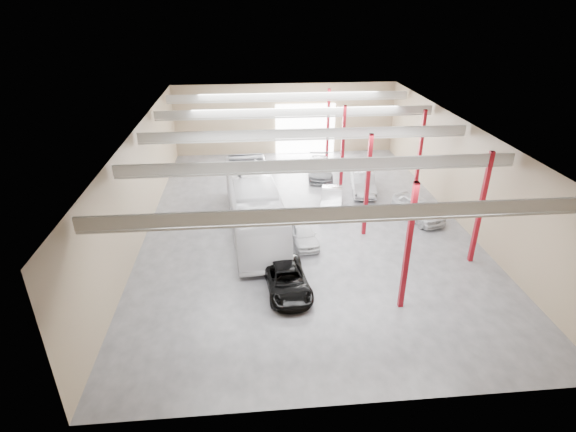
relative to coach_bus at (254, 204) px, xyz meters
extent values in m
cube|color=#4D4D53|center=(3.61, 0.53, -1.84)|extent=(22.00, 32.00, 0.01)
cube|color=beige|center=(3.61, 0.53, 5.16)|extent=(22.00, 32.00, 0.12)
cube|color=#876F54|center=(3.61, 16.53, 1.66)|extent=(22.00, 0.12, 7.00)
cube|color=#876F54|center=(3.61, -15.47, 1.66)|extent=(22.00, 0.12, 7.00)
cube|color=#876F54|center=(-7.39, 0.53, 1.66)|extent=(0.12, 32.00, 7.00)
cube|color=#876F54|center=(14.61, 0.53, 1.66)|extent=(0.12, 32.00, 7.00)
cube|color=white|center=(5.61, 16.38, 0.66)|extent=(6.00, 0.20, 5.00)
cube|color=maroon|center=(7.41, -9.47, 1.66)|extent=(0.25, 0.25, 7.00)
cube|color=maroon|center=(7.41, -1.47, 1.66)|extent=(0.25, 0.25, 7.00)
cube|color=maroon|center=(7.41, 6.53, 1.66)|extent=(0.25, 0.25, 7.00)
cube|color=maroon|center=(7.41, 13.53, 1.66)|extent=(0.25, 0.25, 7.00)
cube|color=maroon|center=(13.11, -5.47, 1.66)|extent=(0.25, 0.25, 7.00)
cube|color=maroon|center=(13.11, 4.53, 1.66)|extent=(0.25, 0.25, 7.00)
cube|color=#B6B6B1|center=(3.61, -11.47, 4.71)|extent=(21.60, 0.15, 0.60)
cube|color=#B6B6B1|center=(3.61, -11.47, 4.31)|extent=(21.60, 0.10, 0.10)
cube|color=#B6B6B1|center=(3.61, -5.47, 4.71)|extent=(21.60, 0.15, 0.60)
cube|color=#B6B6B1|center=(3.61, -5.47, 4.31)|extent=(21.60, 0.10, 0.10)
cube|color=#B6B6B1|center=(3.61, 0.53, 4.71)|extent=(21.60, 0.15, 0.60)
cube|color=#B6B6B1|center=(3.61, 0.53, 4.31)|extent=(21.60, 0.10, 0.10)
cube|color=#B6B6B1|center=(3.61, 6.53, 4.71)|extent=(21.60, 0.15, 0.60)
cube|color=#B6B6B1|center=(3.61, 6.53, 4.31)|extent=(21.60, 0.10, 0.10)
cube|color=#B6B6B1|center=(3.61, 12.53, 4.71)|extent=(21.60, 0.15, 0.60)
cube|color=#B6B6B1|center=(3.61, 12.53, 4.31)|extent=(21.60, 0.10, 0.10)
imported|color=white|center=(0.00, 0.00, 0.00)|extent=(4.17, 13.42, 3.68)
imported|color=black|center=(1.61, -7.52, -1.16)|extent=(2.68, 5.06, 1.36)
imported|color=silver|center=(3.13, -2.32, -1.18)|extent=(2.04, 4.05, 1.32)
imported|color=silver|center=(5.96, 2.88, -1.11)|extent=(2.43, 4.65, 1.46)
imported|color=slate|center=(6.11, 9.53, -1.08)|extent=(2.68, 5.41, 1.51)
imported|color=#A5A4A9|center=(9.11, 5.73, -1.01)|extent=(2.44, 5.21, 1.65)
imported|color=silver|center=(11.91, 0.53, -1.04)|extent=(3.11, 5.00, 1.59)
camera|label=1|loc=(-0.20, -27.91, 12.82)|focal=28.00mm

